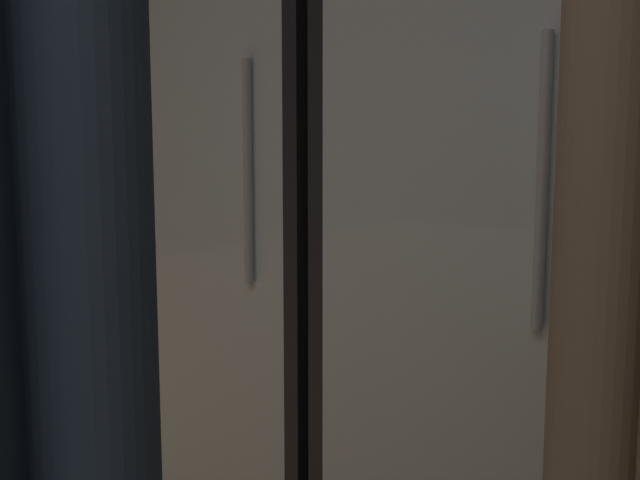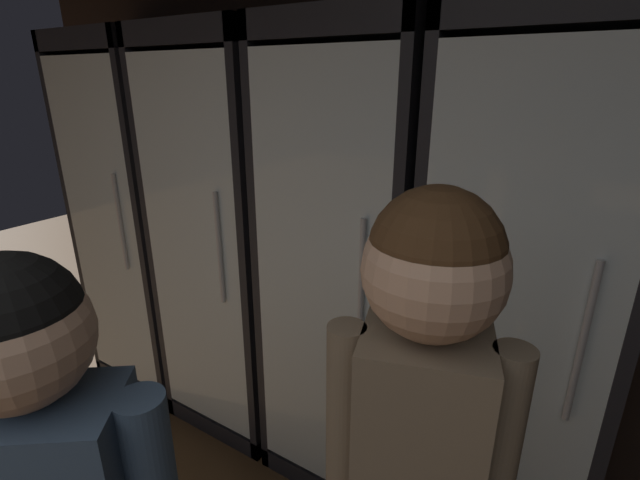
# 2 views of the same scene
# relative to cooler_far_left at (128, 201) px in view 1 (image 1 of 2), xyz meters

# --- Properties ---
(cooler_far_left) EXTENTS (0.65, 0.59, 2.02)m
(cooler_far_left) POSITION_rel_cooler_far_left_xyz_m (0.00, 0.00, 0.00)
(cooler_far_left) COLOR black
(cooler_far_left) RESTS_ON ground
(cooler_left) EXTENTS (0.65, 0.59, 2.02)m
(cooler_left) POSITION_rel_cooler_far_left_xyz_m (0.68, 0.00, 0.00)
(cooler_left) COLOR black
(cooler_left) RESTS_ON ground
(cooler_center) EXTENTS (0.65, 0.59, 2.02)m
(cooler_center) POSITION_rel_cooler_far_left_xyz_m (1.36, -0.00, 0.01)
(cooler_center) COLOR black
(cooler_center) RESTS_ON ground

